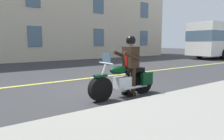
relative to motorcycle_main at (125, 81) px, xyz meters
The scene contains 4 objects.
ground_plane 1.31m from the motorcycle_main, 82.56° to the right, with size 80.00×80.00×0.00m, color #333335.
lane_center_stripe 3.25m from the motorcycle_main, 87.18° to the right, with size 60.00×0.16×0.01m, color #E5DB4C.
motorcycle_main is the anchor object (origin of this frame).
rider_main 0.61m from the motorcycle_main, behind, with size 0.63×0.56×1.74m.
Camera 1 is at (3.46, 5.69, 1.54)m, focal length 32.84 mm.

